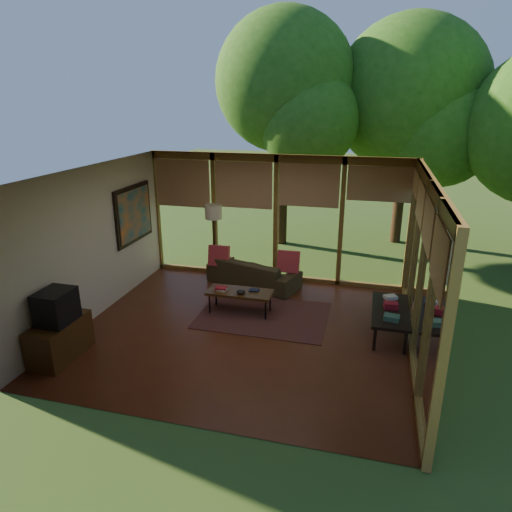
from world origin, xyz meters
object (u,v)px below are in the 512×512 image
(media_cabinet, at_px, (60,339))
(side_console, at_px, (390,312))
(floor_lamp, at_px, (213,216))
(coffee_table, at_px, (240,293))
(television, at_px, (56,307))
(sofa, at_px, (254,272))

(media_cabinet, xyz_separation_m, side_console, (4.87, 2.01, 0.11))
(floor_lamp, bearing_deg, coffee_table, -56.12)
(media_cabinet, xyz_separation_m, television, (0.02, 0.00, 0.55))
(media_cabinet, height_order, floor_lamp, floor_lamp)
(sofa, xyz_separation_m, coffee_table, (0.10, -1.34, 0.11))
(floor_lamp, relative_size, coffee_table, 1.38)
(floor_lamp, xyz_separation_m, side_console, (3.69, -1.69, -1.00))
(sofa, relative_size, media_cabinet, 1.94)
(side_console, bearing_deg, coffee_table, 176.48)
(coffee_table, bearing_deg, media_cabinet, -135.45)
(sofa, relative_size, floor_lamp, 1.18)
(floor_lamp, distance_m, side_console, 4.17)
(sofa, xyz_separation_m, television, (-2.09, -3.52, 0.57))
(sofa, relative_size, coffee_table, 1.62)
(media_cabinet, distance_m, coffee_table, 3.10)
(floor_lamp, relative_size, side_console, 1.18)
(television, distance_m, side_console, 5.27)
(sofa, distance_m, floor_lamp, 1.47)
(media_cabinet, xyz_separation_m, floor_lamp, (1.18, 3.70, 1.11))
(television, height_order, side_console, television)
(sofa, height_order, coffee_table, sofa)
(floor_lamp, height_order, side_console, floor_lamp)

